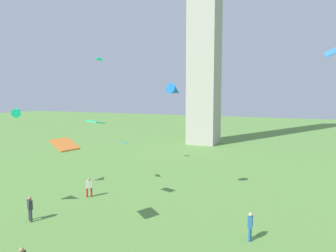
{
  "coord_description": "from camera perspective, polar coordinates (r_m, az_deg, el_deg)",
  "views": [
    {
      "loc": [
        7.2,
        -0.94,
        8.85
      ],
      "look_at": [
        -0.43,
        16.05,
        6.94
      ],
      "focal_mm": 34.3,
      "sensor_mm": 36.0,
      "label": 1
    }
  ],
  "objects": [
    {
      "name": "person_3",
      "position": [
        28.63,
        -13.85,
        -10.35
      ],
      "size": [
        0.48,
        0.49,
        1.66
      ],
      "rotation": [
        0.0,
        0.0,
        3.96
      ],
      "color": "red",
      "rests_on": "ground_plane"
    },
    {
      "name": "kite_flying_5",
      "position": [
        24.76,
        -12.76,
        0.71
      ],
      "size": [
        1.51,
        1.25,
        0.27
      ],
      "rotation": [
        0.0,
        0.0,
        5.98
      ],
      "color": "#11DBA6"
    },
    {
      "name": "kite_flying_8",
      "position": [
        31.71,
        -8.01,
        -2.91
      ],
      "size": [
        1.06,
        1.17,
        0.46
      ],
      "rotation": [
        0.0,
        0.0,
        2.01
      ],
      "color": "#2F9FD7"
    },
    {
      "name": "kite_flying_0",
      "position": [
        26.37,
        1.22,
        6.3
      ],
      "size": [
        1.24,
        1.65,
        1.24
      ],
      "rotation": [
        0.0,
        0.0,
        2.88
      ],
      "color": "blue"
    },
    {
      "name": "person_1",
      "position": [
        24.8,
        -23.32,
        -13.11
      ],
      "size": [
        0.53,
        0.44,
        1.75
      ],
      "rotation": [
        0.0,
        0.0,
        5.8
      ],
      "color": "#2D3338",
      "rests_on": "ground_plane"
    },
    {
      "name": "kite_flying_1",
      "position": [
        20.22,
        -17.93,
        -3.15
      ],
      "size": [
        2.04,
        1.76,
        0.63
      ],
      "rotation": [
        0.0,
        0.0,
        5.88
      ],
      "color": "#C96826"
    },
    {
      "name": "kite_flying_7",
      "position": [
        30.51,
        -25.17,
        2.48
      ],
      "size": [
        1.41,
        1.57,
        1.17
      ],
      "rotation": [
        0.0,
        0.0,
        3.72
      ],
      "color": "#18EFC1"
    },
    {
      "name": "kite_flying_3",
      "position": [
        20.2,
        26.95,
        11.58
      ],
      "size": [
        0.65,
        0.91,
        0.65
      ],
      "rotation": [
        0.0,
        0.0,
        1.66
      ],
      "color": "#2C78EB"
    },
    {
      "name": "kite_flying_4",
      "position": [
        37.04,
        -12.11,
        11.53
      ],
      "size": [
        1.1,
        1.01,
        0.34
      ],
      "rotation": [
        0.0,
        0.0,
        5.66
      ],
      "color": "#18E4E8"
    },
    {
      "name": "person_2",
      "position": [
        20.77,
        14.4,
        -16.6
      ],
      "size": [
        0.28,
        0.53,
        1.73
      ],
      "rotation": [
        0.0,
        0.0,
        1.63
      ],
      "color": "#235693",
      "rests_on": "ground_plane"
    }
  ]
}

